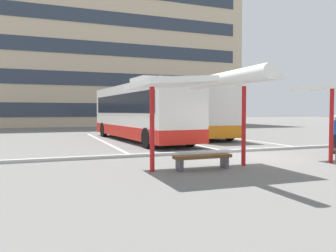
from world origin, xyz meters
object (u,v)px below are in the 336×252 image
Objects in this scene: coach_bus_0 at (140,112)px; bench_0 at (203,158)px; waiting_shelter_0 at (205,83)px; waiting_passenger_0 at (336,131)px; coach_bus_1 at (191,113)px.

bench_0 is (-0.96, -10.40, -1.40)m from coach_bus_0.
coach_bus_0 is at bearing 84.80° from waiting_shelter_0.
coach_bus_0 is 2.45× the size of waiting_shelter_0.
waiting_passenger_0 is (6.95, 1.50, -1.68)m from waiting_shelter_0.
waiting_shelter_0 is (-5.28, -12.43, 0.95)m from coach_bus_1.
waiting_shelter_0 is 2.58× the size of bench_0.
coach_bus_1 is at bearing 66.99° from waiting_shelter_0.
coach_bus_0 is 10.53m from bench_0.
bench_0 is at bearing -113.19° from coach_bus_1.
waiting_passenger_0 is at bearing -81.30° from coach_bus_1.
coach_bus_0 is at bearing -156.01° from coach_bus_1.
coach_bus_0 is at bearing 123.65° from waiting_passenger_0.
coach_bus_1 is 13.47m from bench_0.
waiting_passenger_0 is (6.95, 1.39, 0.61)m from bench_0.
waiting_shelter_0 is 2.28m from bench_0.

